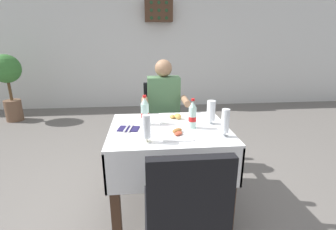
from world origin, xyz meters
TOP-DOWN VIEW (x-y plane):
  - ground_plane at (0.00, 0.00)m, footprint 11.00×11.00m
  - back_wall at (0.00, 3.49)m, footprint 11.00×0.12m
  - main_dining_table at (0.14, -0.07)m, footprint 1.00×0.85m
  - chair_far_diner_seat at (0.14, 0.75)m, footprint 0.44×0.50m
  - chair_near_camera_side at (0.14, -0.89)m, footprint 0.44×0.50m
  - seated_diner_far at (0.16, 0.64)m, footprint 0.50×0.46m
  - plate_near_camera at (0.19, -0.26)m, footprint 0.23×0.23m
  - plate_far_diner at (0.20, 0.12)m, footprint 0.24×0.24m
  - beer_glass_left at (-0.05, -0.36)m, footprint 0.07×0.07m
  - beer_glass_middle at (0.52, -0.01)m, footprint 0.07×0.07m
  - beer_glass_right at (0.55, -0.31)m, footprint 0.07×0.07m
  - cola_bottle_primary at (-0.06, 0.03)m, footprint 0.07×0.07m
  - cola_bottle_secondary at (0.34, -0.10)m, footprint 0.07×0.07m
  - napkin_cutlery_set at (-0.20, -0.07)m, footprint 0.19×0.20m
  - potted_plant_corner at (-2.48, 2.64)m, footprint 0.50×0.50m
  - wall_bottle_rack at (0.28, 3.33)m, footprint 0.56×0.21m

SIDE VIEW (x-z plane):
  - ground_plane at x=0.00m, z-range 0.00..0.00m
  - chair_far_diner_seat at x=0.14m, z-range 0.07..1.04m
  - chair_near_camera_side at x=0.14m, z-range 0.07..1.04m
  - main_dining_table at x=0.14m, z-range 0.20..0.95m
  - seated_diner_far at x=0.16m, z-range 0.08..1.34m
  - napkin_cutlery_set at x=-0.20m, z-range 0.75..0.77m
  - plate_near_camera at x=0.19m, z-range 0.74..0.79m
  - plate_far_diner at x=0.20m, z-range 0.74..0.80m
  - potted_plant_corner at x=-2.48m, z-range 0.19..1.41m
  - beer_glass_middle at x=0.52m, z-range 0.76..0.97m
  - beer_glass_left at x=-0.05m, z-range 0.76..0.97m
  - beer_glass_right at x=0.55m, z-range 0.75..0.98m
  - cola_bottle_secondary at x=0.34m, z-range 0.74..0.99m
  - cola_bottle_primary at x=-0.06m, z-range 0.74..1.00m
  - back_wall at x=0.00m, z-range 0.00..2.73m
  - wall_bottle_rack at x=0.28m, z-range 1.79..2.21m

